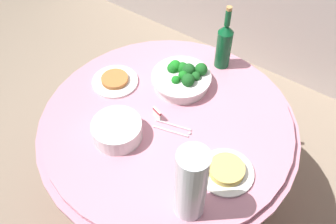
{
  "coord_description": "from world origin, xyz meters",
  "views": [
    {
      "loc": [
        0.61,
        -0.86,
        2.02
      ],
      "look_at": [
        0.0,
        0.0,
        0.79
      ],
      "focal_mm": 40.36,
      "sensor_mm": 36.0,
      "label": 1
    }
  ],
  "objects_px": {
    "broccoli_bowl": "(182,78)",
    "plate_stack": "(117,130)",
    "serving_tongs": "(174,129)",
    "food_plate_noodles": "(226,171)",
    "label_placard_front": "(157,113)",
    "food_plate_peanuts": "(115,81)",
    "wine_bottle": "(224,44)",
    "decorative_fruit_vase": "(191,187)"
  },
  "relations": [
    {
      "from": "wine_bottle",
      "to": "food_plate_noodles",
      "type": "height_order",
      "value": "wine_bottle"
    },
    {
      "from": "plate_stack",
      "to": "food_plate_noodles",
      "type": "bearing_deg",
      "value": 12.6
    },
    {
      "from": "broccoli_bowl",
      "to": "wine_bottle",
      "type": "height_order",
      "value": "wine_bottle"
    },
    {
      "from": "plate_stack",
      "to": "food_plate_peanuts",
      "type": "bearing_deg",
      "value": 132.51
    },
    {
      "from": "plate_stack",
      "to": "wine_bottle",
      "type": "bearing_deg",
      "value": 78.21
    },
    {
      "from": "decorative_fruit_vase",
      "to": "serving_tongs",
      "type": "xyz_separation_m",
      "value": [
        -0.25,
        0.27,
        -0.15
      ]
    },
    {
      "from": "food_plate_noodles",
      "to": "food_plate_peanuts",
      "type": "bearing_deg",
      "value": 168.83
    },
    {
      "from": "plate_stack",
      "to": "serving_tongs",
      "type": "bearing_deg",
      "value": 43.94
    },
    {
      "from": "wine_bottle",
      "to": "serving_tongs",
      "type": "xyz_separation_m",
      "value": [
        0.04,
        -0.48,
        -0.12
      ]
    },
    {
      "from": "plate_stack",
      "to": "serving_tongs",
      "type": "relative_size",
      "value": 1.26
    },
    {
      "from": "plate_stack",
      "to": "decorative_fruit_vase",
      "type": "height_order",
      "value": "decorative_fruit_vase"
    },
    {
      "from": "food_plate_peanuts",
      "to": "decorative_fruit_vase",
      "type": "bearing_deg",
      "value": -27.89
    },
    {
      "from": "plate_stack",
      "to": "wine_bottle",
      "type": "distance_m",
      "value": 0.66
    },
    {
      "from": "label_placard_front",
      "to": "food_plate_peanuts",
      "type": "bearing_deg",
      "value": 168.05
    },
    {
      "from": "serving_tongs",
      "to": "broccoli_bowl",
      "type": "bearing_deg",
      "value": 116.21
    },
    {
      "from": "broccoli_bowl",
      "to": "food_plate_peanuts",
      "type": "relative_size",
      "value": 1.27
    },
    {
      "from": "decorative_fruit_vase",
      "to": "wine_bottle",
      "type": "bearing_deg",
      "value": 111.45
    },
    {
      "from": "decorative_fruit_vase",
      "to": "food_plate_peanuts",
      "type": "relative_size",
      "value": 1.55
    },
    {
      "from": "food_plate_noodles",
      "to": "label_placard_front",
      "type": "distance_m",
      "value": 0.39
    },
    {
      "from": "wine_bottle",
      "to": "food_plate_noodles",
      "type": "bearing_deg",
      "value": -58.49
    },
    {
      "from": "serving_tongs",
      "to": "label_placard_front",
      "type": "height_order",
      "value": "label_placard_front"
    },
    {
      "from": "broccoli_bowl",
      "to": "plate_stack",
      "type": "height_order",
      "value": "broccoli_bowl"
    },
    {
      "from": "food_plate_noodles",
      "to": "label_placard_front",
      "type": "height_order",
      "value": "label_placard_front"
    },
    {
      "from": "food_plate_peanuts",
      "to": "serving_tongs",
      "type": "bearing_deg",
      "value": -10.46
    },
    {
      "from": "broccoli_bowl",
      "to": "food_plate_noodles",
      "type": "xyz_separation_m",
      "value": [
        0.41,
        -0.31,
        -0.03
      ]
    },
    {
      "from": "serving_tongs",
      "to": "food_plate_noodles",
      "type": "distance_m",
      "value": 0.3
    },
    {
      "from": "plate_stack",
      "to": "label_placard_front",
      "type": "relative_size",
      "value": 3.82
    },
    {
      "from": "wine_bottle",
      "to": "label_placard_front",
      "type": "bearing_deg",
      "value": -96.95
    },
    {
      "from": "serving_tongs",
      "to": "food_plate_peanuts",
      "type": "xyz_separation_m",
      "value": [
        -0.39,
        0.07,
        0.01
      ]
    },
    {
      "from": "food_plate_peanuts",
      "to": "food_plate_noodles",
      "type": "bearing_deg",
      "value": -11.17
    },
    {
      "from": "wine_bottle",
      "to": "food_plate_noodles",
      "type": "xyz_separation_m",
      "value": [
        0.33,
        -0.54,
        -0.11
      ]
    },
    {
      "from": "decorative_fruit_vase",
      "to": "broccoli_bowl",
      "type": "bearing_deg",
      "value": 126.08
    },
    {
      "from": "broccoli_bowl",
      "to": "serving_tongs",
      "type": "xyz_separation_m",
      "value": [
        0.12,
        -0.24,
        -0.04
      ]
    },
    {
      "from": "food_plate_noodles",
      "to": "wine_bottle",
      "type": "bearing_deg",
      "value": 121.51
    },
    {
      "from": "food_plate_peanuts",
      "to": "label_placard_front",
      "type": "distance_m",
      "value": 0.3
    },
    {
      "from": "broccoli_bowl",
      "to": "serving_tongs",
      "type": "relative_size",
      "value": 1.68
    },
    {
      "from": "broccoli_bowl",
      "to": "decorative_fruit_vase",
      "type": "bearing_deg",
      "value": -53.92
    },
    {
      "from": "wine_bottle",
      "to": "decorative_fruit_vase",
      "type": "height_order",
      "value": "decorative_fruit_vase"
    },
    {
      "from": "decorative_fruit_vase",
      "to": "label_placard_front",
      "type": "distance_m",
      "value": 0.46
    },
    {
      "from": "wine_bottle",
      "to": "label_placard_front",
      "type": "xyz_separation_m",
      "value": [
        -0.06,
        -0.47,
        -0.1
      ]
    },
    {
      "from": "serving_tongs",
      "to": "food_plate_noodles",
      "type": "xyz_separation_m",
      "value": [
        0.29,
        -0.06,
        0.01
      ]
    },
    {
      "from": "broccoli_bowl",
      "to": "label_placard_front",
      "type": "bearing_deg",
      "value": -83.96
    }
  ]
}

